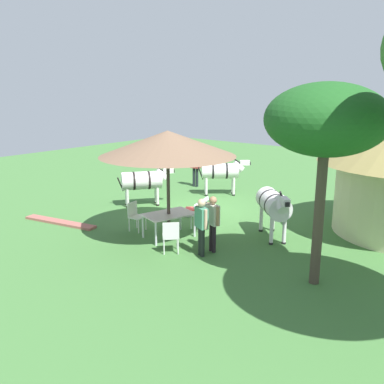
{
  "coord_description": "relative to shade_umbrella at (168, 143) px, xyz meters",
  "views": [
    {
      "loc": [
        11.38,
        8.73,
        4.34
      ],
      "look_at": [
        0.91,
        0.26,
        1.0
      ],
      "focal_mm": 39.05,
      "sensor_mm": 36.0,
      "label": 1
    }
  ],
  "objects": [
    {
      "name": "striped_lounge_chair",
      "position": [
        -2.3,
        -0.76,
        -2.57
      ],
      "size": [
        0.91,
        0.96,
        0.63
      ],
      "rotation": [
        0.0,
        0.0,
        3.81
      ],
      "color": "#C93F3B",
      "rests_on": "ground_plane"
    },
    {
      "name": "patio_chair_near_lawn",
      "position": [
        0.9,
        0.88,
        -2.31
      ],
      "size": [
        0.61,
        0.61,
        0.9
      ],
      "rotation": [
        0.0,
        0.0,
        -3.93
      ],
      "color": "silver",
      "rests_on": "ground_plane"
    },
    {
      "name": "ground_plane",
      "position": [
        -2.6,
        -0.73,
        -2.83
      ],
      "size": [
        36.0,
        36.0,
        0.0
      ],
      "primitive_type": "plane",
      "color": "#3F6F36"
    },
    {
      "name": "standing_watcher",
      "position": [
        -5.74,
        -3.55,
        -1.8
      ],
      "size": [
        0.33,
        0.6,
        1.72
      ],
      "rotation": [
        0.0,
        0.0,
        -1.31
      ],
      "color": "black",
      "rests_on": "ground_plane"
    },
    {
      "name": "zebra_by_umbrella",
      "position": [
        -5.23,
        -1.78,
        -1.83
      ],
      "size": [
        1.6,
        1.78,
        1.54
      ],
      "rotation": [
        0.0,
        0.0,
        0.71
      ],
      "color": "silver",
      "rests_on": "ground_plane"
    },
    {
      "name": "guest_beside_umbrella",
      "position": [
        0.09,
        1.69,
        -1.89
      ],
      "size": [
        0.33,
        0.53,
        1.56
      ],
      "rotation": [
        0.0,
        0.0,
        1.2
      ],
      "color": "black",
      "rests_on": "ground_plane"
    },
    {
      "name": "shade_umbrella",
      "position": [
        0.0,
        0.0,
        0.0
      ],
      "size": [
        3.94,
        3.94,
        3.19
      ],
      "color": "#443730",
      "rests_on": "ground_plane"
    },
    {
      "name": "acacia_tree_behind_hut",
      "position": [
        0.16,
        4.63,
        0.85
      ],
      "size": [
        2.6,
        2.6,
        4.49
      ],
      "color": "#453A2F",
      "rests_on": "ground_plane"
    },
    {
      "name": "zebra_toward_hut",
      "position": [
        -1.9,
        2.45,
        -1.79
      ],
      "size": [
        1.72,
        1.7,
        1.58
      ],
      "rotation": [
        0.0,
        0.0,
        5.49
      ],
      "color": "silver",
      "rests_on": "ground_plane"
    },
    {
      "name": "brick_patio_kerb",
      "position": [
        1.29,
        -3.71,
        -2.79
      ],
      "size": [
        0.94,
        2.81,
        0.08
      ],
      "primitive_type": "cube",
      "rotation": [
        0.0,
        0.0,
        1.78
      ],
      "color": "#9C574E",
      "rests_on": "ground_plane"
    },
    {
      "name": "zebra_nearest_camera",
      "position": [
        -2.03,
        -3.13,
        -1.87
      ],
      "size": [
        1.84,
        1.53,
        1.49
      ],
      "rotation": [
        0.0,
        0.0,
        0.92
      ],
      "color": "silver",
      "rests_on": "ground_plane"
    },
    {
      "name": "guest_behind_table",
      "position": [
        0.51,
        1.63,
        -1.89
      ],
      "size": [
        0.36,
        0.52,
        1.57
      ],
      "rotation": [
        0.0,
        0.0,
        4.27
      ],
      "color": "black",
      "rests_on": "ground_plane"
    },
    {
      "name": "patio_chair_west_end",
      "position": [
        -1.23,
        0.29,
        -2.31
      ],
      "size": [
        0.51,
        0.52,
        0.9
      ],
      "rotation": [
        0.0,
        0.0,
        -1.8
      ],
      "color": "white",
      "rests_on": "ground_plane"
    },
    {
      "name": "patio_dining_table",
      "position": [
        0.0,
        0.0,
        -2.17
      ],
      "size": [
        1.65,
        1.29,
        0.74
      ],
      "rotation": [
        0.0,
        0.0,
        -0.29
      ],
      "color": "silver",
      "rests_on": "ground_plane"
    },
    {
      "name": "patio_chair_east_end",
      "position": [
        0.19,
        -1.24,
        -2.31
      ],
      "size": [
        0.5,
        0.48,
        0.9
      ],
      "rotation": [
        0.0,
        0.0,
        0.15
      ],
      "color": "silver",
      "rests_on": "ground_plane"
    }
  ]
}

